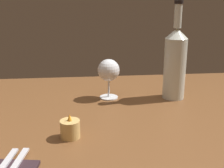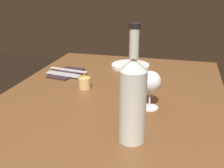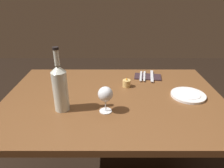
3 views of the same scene
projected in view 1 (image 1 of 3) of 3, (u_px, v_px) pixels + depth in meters
dining_table at (100, 141)px, 0.94m from camera, size 1.30×0.90×0.74m
wine_glass_left at (109, 71)px, 1.04m from camera, size 0.08×0.08×0.14m
wine_bottle at (175, 62)px, 1.03m from camera, size 0.08×0.08×0.34m
votive_candle at (70, 130)px, 0.77m from camera, size 0.05×0.05×0.07m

